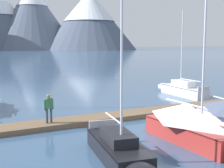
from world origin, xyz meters
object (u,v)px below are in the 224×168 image
sailboat_mid_dock_port (197,126)px  sailboat_far_berth (180,89)px  sailboat_second_berth (121,151)px  person_on_dock (49,107)px

sailboat_mid_dock_port → sailboat_far_berth: (7.92, 12.21, -0.31)m
sailboat_far_berth → sailboat_second_berth: bearing=-133.6°
sailboat_second_berth → sailboat_mid_dock_port: sailboat_mid_dock_port is taller
sailboat_second_berth → sailboat_far_berth: 17.87m
sailboat_second_berth → person_on_dock: bearing=103.6°
sailboat_mid_dock_port → sailboat_far_berth: bearing=57.0°
sailboat_mid_dock_port → sailboat_far_berth: 14.55m
sailboat_mid_dock_port → person_on_dock: 8.30m
sailboat_far_berth → person_on_dock: sailboat_far_berth is taller
person_on_dock → sailboat_second_berth: bearing=-76.4°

